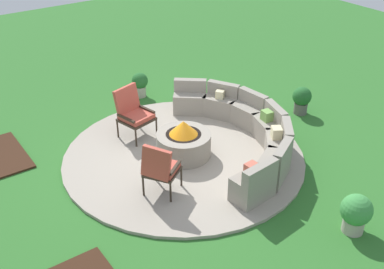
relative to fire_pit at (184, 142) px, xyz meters
name	(u,v)px	position (x,y,z in m)	size (l,w,h in m)	color
ground_plane	(184,157)	(0.00, 0.00, -0.35)	(24.00, 24.00, 0.00)	#2D6B28
patio_circle	(184,156)	(0.00, 0.00, -0.32)	(4.71, 4.71, 0.06)	#9E9384
fire_pit	(184,142)	(0.00, 0.00, 0.00)	(1.06, 1.06, 0.75)	gray
curved_stone_bench	(246,131)	(0.39, 1.26, 0.01)	(3.88, 2.27, 0.75)	gray
lounge_chair_front_left	(133,112)	(-1.23, -0.41, 0.25)	(0.75, 0.74, 1.06)	#2D2319
lounge_chair_front_right	(160,167)	(0.79, -1.02, 0.24)	(0.74, 0.75, 1.01)	#2D2319
potted_plant_0	(140,83)	(-2.89, 0.69, -0.01)	(0.39, 0.39, 0.61)	#A89E8E
potted_plant_1	(356,212)	(3.30, 0.98, 0.02)	(0.50, 0.50, 0.67)	#A89E8E
potted_plant_2	(302,99)	(0.02, 3.25, 0.01)	(0.43, 0.43, 0.65)	#605B56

